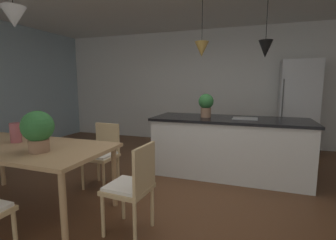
% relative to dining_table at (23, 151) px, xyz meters
% --- Properties ---
extents(ground_plane, '(10.00, 8.40, 0.04)m').
position_rel_dining_table_xyz_m(ground_plane, '(1.51, 0.82, -0.70)').
color(ground_plane, brown).
extents(wall_back_kitchen, '(10.00, 0.12, 2.70)m').
position_rel_dining_table_xyz_m(wall_back_kitchen, '(1.51, 4.08, 0.67)').
color(wall_back_kitchen, silver).
rests_on(wall_back_kitchen, ground_plane).
extents(dining_table, '(1.97, 0.97, 0.74)m').
position_rel_dining_table_xyz_m(dining_table, '(0.00, 0.00, 0.00)').
color(dining_table, tan).
rests_on(dining_table, ground_plane).
extents(chair_kitchen_end, '(0.42, 0.42, 0.87)m').
position_rel_dining_table_xyz_m(chair_kitchen_end, '(1.36, -0.00, -0.21)').
color(chair_kitchen_end, tan).
rests_on(chair_kitchen_end, ground_plane).
extents(chair_far_right, '(0.41, 0.41, 0.87)m').
position_rel_dining_table_xyz_m(chair_far_right, '(0.45, 0.86, -0.21)').
color(chair_far_right, tan).
rests_on(chair_far_right, ground_plane).
extents(kitchen_island, '(2.34, 0.89, 0.91)m').
position_rel_dining_table_xyz_m(kitchen_island, '(2.05, 1.87, -0.22)').
color(kitchen_island, silver).
rests_on(kitchen_island, ground_plane).
extents(refrigerator, '(0.71, 0.67, 1.90)m').
position_rel_dining_table_xyz_m(refrigerator, '(3.24, 3.68, 0.27)').
color(refrigerator, silver).
rests_on(refrigerator, ground_plane).
extents(pendant_over_table, '(0.25, 0.25, 0.70)m').
position_rel_dining_table_xyz_m(pendant_over_table, '(-0.00, 0.03, 1.43)').
color(pendant_over_table, black).
extents(pendant_over_island_main, '(0.22, 0.22, 0.86)m').
position_rel_dining_table_xyz_m(pendant_over_island_main, '(1.60, 1.87, 1.27)').
color(pendant_over_island_main, black).
extents(pendant_over_island_aux, '(0.20, 0.20, 0.91)m').
position_rel_dining_table_xyz_m(pendant_over_island_aux, '(2.51, 1.87, 1.23)').
color(pendant_over_island_aux, black).
extents(potted_plant_on_island, '(0.24, 0.24, 0.37)m').
position_rel_dining_table_xyz_m(potted_plant_on_island, '(1.68, 1.87, 0.43)').
color(potted_plant_on_island, '#8C664C').
rests_on(potted_plant_on_island, kitchen_island).
extents(potted_plant_on_table, '(0.31, 0.31, 0.42)m').
position_rel_dining_table_xyz_m(potted_plant_on_table, '(0.39, -0.13, 0.30)').
color(potted_plant_on_table, '#8C664C').
rests_on(potted_plant_on_table, dining_table).
extents(vase_on_dining_table, '(0.12, 0.12, 0.23)m').
position_rel_dining_table_xyz_m(vase_on_dining_table, '(-0.20, 0.09, 0.18)').
color(vase_on_dining_table, '#994C51').
rests_on(vase_on_dining_table, dining_table).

